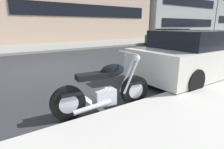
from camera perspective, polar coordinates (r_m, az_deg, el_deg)
name	(u,v)px	position (r m, az deg, el deg)	size (l,w,h in m)	color
ground_plane	(44,69)	(7.33, -20.38, 1.55)	(260.00, 260.00, 0.00)	#28282B
sidewalk_far_curb	(146,41)	(19.49, 10.44, 10.29)	(120.00, 5.00, 0.14)	gray
parking_stall_stripe	(92,103)	(3.95, -6.37, -8.69)	(0.12, 2.20, 0.01)	silver
parked_motorcycle	(105,90)	(3.44, -2.07, -4.83)	(1.99, 0.62, 1.10)	black
parked_car_near_corner	(195,56)	(6.17, 24.49, 5.33)	(4.16, 1.92, 1.45)	beige
car_opposite_curb	(171,37)	(16.95, 17.92, 11.09)	(4.58, 2.07, 1.32)	#236638
townhouse_near_left	(167,7)	(31.89, 16.64, 19.49)	(13.79, 8.57, 8.82)	#939993
townhouse_behind_pole	(210,3)	(43.05, 28.26, 19.00)	(11.92, 9.18, 11.70)	#939993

